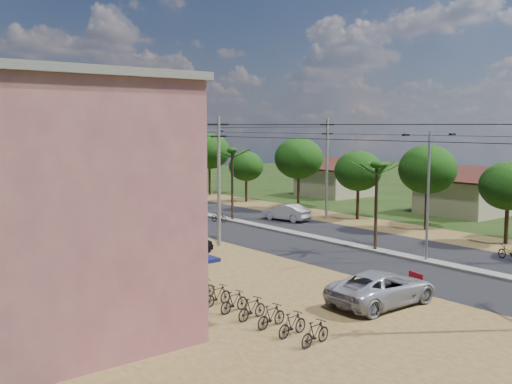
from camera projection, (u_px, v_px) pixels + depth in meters
ground at (426, 263)px, 36.57m from camera, size 160.00×160.00×0.00m
road at (269, 229)px, 48.23m from camera, size 12.00×110.00×0.04m
median at (246, 223)px, 50.56m from camera, size 1.00×90.00×0.18m
dirt_lot_west at (143, 275)px, 33.51m from camera, size 18.00×46.00×0.04m
dirt_shoulder_east at (342, 219)px, 53.49m from camera, size 5.00×90.00×0.03m
shophouse_pink at (74, 211)px, 22.39m from camera, size 9.00×6.40×10.30m
shophouse_cream at (17, 205)px, 27.90m from camera, size 9.00×6.40×9.30m
house_east_near at (466, 189)px, 56.45m from camera, size 7.60×7.50×4.60m
house_east_far at (335, 176)px, 71.07m from camera, size 7.60×7.50×4.60m
tree_east_b at (508, 186)px, 41.86m from camera, size 4.00×4.00×5.83m
tree_east_c at (428, 169)px, 47.47m from camera, size 4.60×4.60×6.83m
tree_east_d at (358, 171)px, 52.79m from camera, size 4.20×4.20×6.13m
tree_east_e at (299, 158)px, 59.05m from camera, size 4.80×4.80×7.14m
tree_east_f at (246, 166)px, 65.16m from camera, size 3.80×3.80×5.52m
tree_east_g at (209, 151)px, 71.60m from camera, size 5.00×5.00×7.38m
tree_east_h at (173, 154)px, 77.71m from camera, size 4.40×4.40×6.52m
palm_median_near at (377, 169)px, 39.06m from camera, size 2.00×2.00×6.15m
palm_median_mid at (232, 154)px, 51.47m from camera, size 2.00×2.00×6.55m
palm_median_far at (144, 154)px, 63.98m from camera, size 2.00×2.00×5.85m
streetlight_near at (428, 185)px, 36.03m from camera, size 5.10×0.18×8.00m
streetlight_mid at (200, 164)px, 55.48m from camera, size 5.10×0.18×8.00m
streetlight_far at (91, 154)px, 74.93m from camera, size 5.10×0.18×8.00m
utility_pole_w_b at (219, 178)px, 41.04m from camera, size 1.60×0.24×9.00m
utility_pole_w_c at (89, 162)px, 58.15m from camera, size 1.60×0.24×9.00m
utility_pole_w_d at (21, 154)px, 74.49m from camera, size 1.60×0.24×9.00m
utility_pole_e_b at (327, 166)px, 53.12m from camera, size 1.60×0.24×9.00m
utility_pole_e_c at (193, 156)px, 70.23m from camera, size 1.60×0.24×9.00m
car_silver_mid at (286, 213)px, 52.37m from camera, size 2.41×4.63×1.45m
car_white_far at (154, 213)px, 52.76m from camera, size 1.94×4.58×1.32m
car_parked_silver at (383, 289)px, 27.84m from camera, size 5.73×2.73×1.58m
car_parked_dark at (185, 245)px, 38.43m from camera, size 4.38×2.53×1.40m
moto_rider_east at (509, 253)px, 36.99m from camera, size 1.08×1.91×0.95m
moto_rider_west_a at (219, 217)px, 51.58m from camera, size 0.99×1.74×0.86m
moto_rider_west_b at (98, 200)px, 62.35m from camera, size 0.99×1.87×1.08m
roadside_sign at (416, 281)px, 30.52m from camera, size 0.33×1.05×0.89m
parked_scooter_row at (234, 302)px, 26.75m from camera, size 1.71×11.10×1.00m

